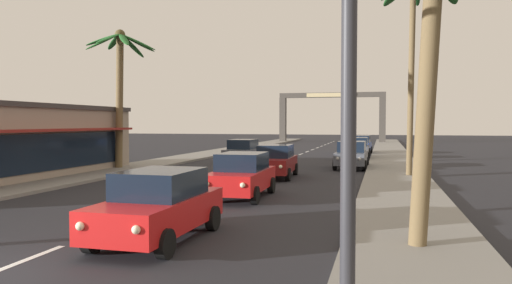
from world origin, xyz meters
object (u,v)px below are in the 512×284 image
sedan_lead_at_stop_bar (159,205)px  palm_left_third (120,73)px  sedan_oncoming_far (243,151)px  town_gateway_arch (331,110)px  palm_right_nearest (430,41)px  sedan_parked_nearest_kerb (352,155)px  sedan_parked_mid_kerb (357,148)px  sedan_parked_far_kerb (360,145)px  palm_right_second (412,30)px  sedan_fifth_in_queue (275,161)px  sedan_third_in_queue (242,175)px

sedan_lead_at_stop_bar → palm_left_third: size_ratio=0.53×
sedan_oncoming_far → town_gateway_arch: town_gateway_arch is taller
palm_right_nearest → town_gateway_arch: (-8.04, 59.65, 0.03)m
sedan_oncoming_far → sedan_parked_nearest_kerb: 7.59m
sedan_parked_mid_kerb → palm_right_nearest: 27.88m
sedan_parked_far_kerb → palm_right_second: palm_right_second is taller
sedan_oncoming_far → palm_right_second: 13.98m
sedan_parked_far_kerb → palm_left_third: palm_left_third is taller
town_gateway_arch → sedan_fifth_in_queue: bearing=-87.8°
sedan_lead_at_stop_bar → town_gateway_arch: (-1.90, 60.17, 3.76)m
palm_right_nearest → palm_right_second: (0.45, 14.99, 2.96)m
sedan_parked_nearest_kerb → town_gateway_arch: bearing=97.4°
sedan_oncoming_far → palm_left_third: palm_left_third is taller
sedan_parked_nearest_kerb → palm_right_second: 8.66m
sedan_fifth_in_queue → palm_right_second: 9.63m
sedan_parked_nearest_kerb → palm_right_nearest: size_ratio=0.66×
sedan_third_in_queue → palm_right_nearest: 9.62m
sedan_oncoming_far → sedan_parked_nearest_kerb: (7.41, -1.67, 0.00)m
sedan_parked_mid_kerb → town_gateway_arch: bearing=99.1°
sedan_parked_mid_kerb → palm_right_second: palm_right_second is taller
sedan_parked_nearest_kerb → sedan_fifth_in_queue: bearing=-120.2°
sedan_fifth_in_queue → palm_right_second: (6.75, 1.58, 6.69)m
sedan_parked_nearest_kerb → sedan_parked_far_kerb: 14.12m
sedan_third_in_queue → sedan_parked_nearest_kerb: (3.30, 13.00, 0.00)m
sedan_lead_at_stop_bar → sedan_parked_mid_kerb: bearing=83.3°
sedan_oncoming_far → sedan_parked_far_kerb: (7.33, 12.45, 0.00)m
sedan_oncoming_far → sedan_parked_far_kerb: bearing=59.5°
sedan_oncoming_far → sedan_lead_at_stop_bar: bearing=-79.4°
sedan_oncoming_far → town_gateway_arch: 38.77m
sedan_lead_at_stop_bar → palm_right_second: bearing=67.0°
sedan_lead_at_stop_bar → sedan_parked_far_kerb: size_ratio=0.99×
sedan_parked_far_kerb → sedan_fifth_in_queue: bearing=-99.7°
sedan_oncoming_far → town_gateway_arch: size_ratio=0.30×
sedan_oncoming_far → sedan_parked_nearest_kerb: bearing=-12.7°
sedan_fifth_in_queue → palm_right_nearest: size_ratio=0.66×
town_gateway_arch → palm_left_third: bearing=-100.3°
town_gateway_arch → sedan_lead_at_stop_bar: bearing=-88.2°
palm_right_nearest → palm_right_second: size_ratio=0.66×
sedan_third_in_queue → palm_left_third: size_ratio=0.54×
sedan_fifth_in_queue → sedan_parked_far_kerb: (3.43, 20.15, 0.00)m
sedan_oncoming_far → palm_right_nearest: bearing=-64.2°
sedan_oncoming_far → sedan_parked_mid_kerb: 9.70m
sedan_oncoming_far → palm_right_second: bearing=-29.9°
sedan_parked_far_kerb → palm_right_second: 20.02m
sedan_lead_at_stop_bar → sedan_fifth_in_queue: size_ratio=0.99×
palm_left_third → town_gateway_arch: palm_left_third is taller
sedan_parked_mid_kerb → sedan_fifth_in_queue: bearing=-103.7°
sedan_oncoming_far → palm_right_nearest: (10.19, -21.12, 3.72)m
sedan_parked_mid_kerb → town_gateway_arch: (-5.17, 32.16, 3.76)m
sedan_parked_mid_kerb → palm_left_third: bearing=-137.1°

